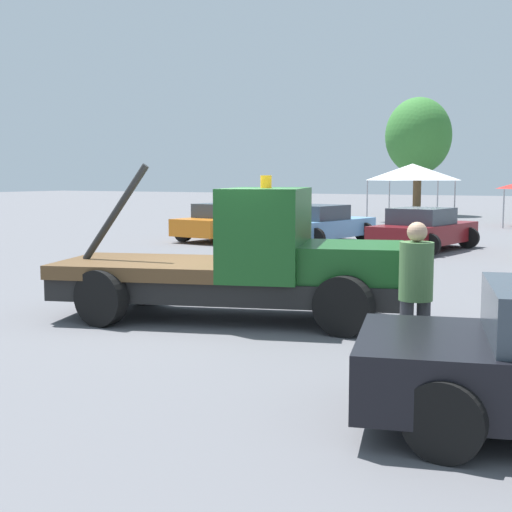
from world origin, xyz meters
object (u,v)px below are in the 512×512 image
tow_truck (250,263)px  parked_car_skyblue (319,225)px  canopy_tent_white (412,172)px  tree_left (418,136)px  person_near_truck (416,286)px  parked_car_orange (228,222)px  parked_car_maroon (424,230)px  traffic_cone (308,276)px

tow_truck → parked_car_skyblue: bearing=91.1°
canopy_tent_white → tree_left: (-1.79, 7.18, 2.16)m
tow_truck → canopy_tent_white: (-4.72, 25.22, 1.62)m
person_near_truck → parked_car_orange: person_near_truck is taller
parked_car_orange → tree_left: size_ratio=0.66×
tow_truck → person_near_truck: (3.23, -1.83, 0.11)m
person_near_truck → canopy_tent_white: size_ratio=0.50×
parked_car_orange → parked_car_maroon: bearing=-85.2°
parked_car_maroon → person_near_truck: bearing=-155.8°
tow_truck → tree_left: (-6.50, 32.40, 3.78)m
person_near_truck → tree_left: 35.78m
tree_left → traffic_cone: (5.97, -28.96, -4.44)m
canopy_tent_white → tree_left: size_ratio=0.50×
tow_truck → tree_left: bearing=83.8°
parked_car_skyblue → tree_left: bearing=15.6°
tow_truck → parked_car_orange: (-7.75, 12.31, -0.26)m
person_near_truck → parked_car_skyblue: bearing=-16.4°
person_near_truck → parked_car_skyblue: (-7.48, 14.39, -0.38)m
parked_car_maroon → canopy_tent_white: 14.00m
person_near_truck → traffic_cone: 6.52m
tow_truck → person_near_truck: bearing=-47.1°
parked_car_skyblue → parked_car_maroon: bearing=-89.0°
person_near_truck → traffic_cone: person_near_truck is taller
tow_truck → canopy_tent_white: 25.70m
tow_truck → person_near_truck: size_ratio=3.35×
tow_truck → parked_car_maroon: bearing=74.6°
canopy_tent_white → parked_car_orange: bearing=-103.2°
canopy_tent_white → traffic_cone: bearing=-79.1°
parked_car_skyblue → traffic_cone: (3.71, -9.12, -0.39)m
parked_car_orange → parked_car_maroon: 7.29m
person_near_truck → traffic_cone: size_ratio=3.23×
parked_car_orange → parked_car_maroon: size_ratio=0.98×
parked_car_maroon → traffic_cone: 8.59m
parked_car_skyblue → canopy_tent_white: 12.81m
parked_car_maroon → tow_truck: bearing=-168.6°
parked_car_skyblue → person_near_truck: bearing=-143.4°
parked_car_skyblue → canopy_tent_white: canopy_tent_white is taller
parked_car_orange → canopy_tent_white: canopy_tent_white is taller
parked_car_skyblue → parked_car_maroon: same height
parked_car_skyblue → tree_left: (-2.26, 19.84, 4.04)m
parked_car_orange → traffic_cone: (7.21, -8.88, -0.39)m
canopy_tent_white → parked_car_skyblue: bearing=-87.9°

